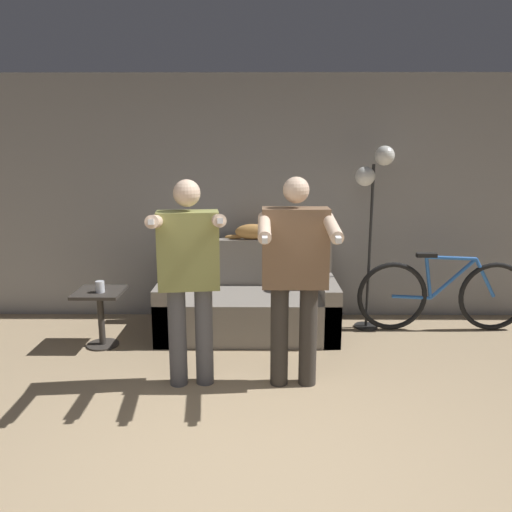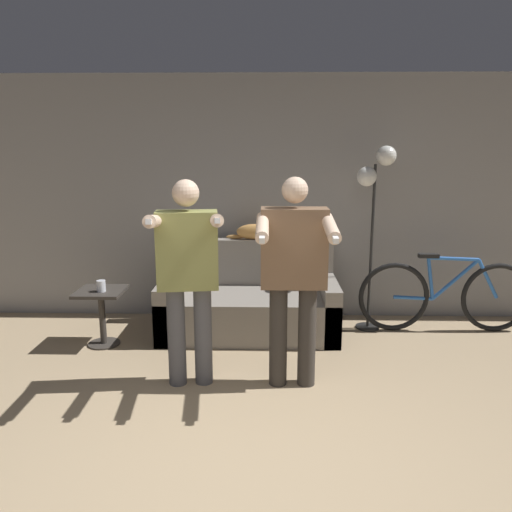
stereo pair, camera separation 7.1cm
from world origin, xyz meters
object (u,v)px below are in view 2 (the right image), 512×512
person_right (294,268)px  couch (249,305)px  bicycle (445,296)px  cup (101,286)px  floor_lamp (375,186)px  cat (256,231)px  side_table (102,306)px  person_left (188,269)px

person_right → couch: bearing=108.0°
couch → bicycle: size_ratio=1.00×
cup → bicycle: 3.39m
floor_lamp → bicycle: bearing=-4.5°
couch → cat: size_ratio=3.44×
side_table → person_right: bearing=-24.2°
couch → person_left: 1.42m
person_right → bicycle: 2.11m
person_left → person_right: size_ratio=0.99×
person_left → cat: 1.58m
couch → cat: cat is taller
couch → floor_lamp: size_ratio=0.94×
floor_lamp → side_table: size_ratio=3.45×
person_right → cup: bearing=156.7°
cup → person_left: bearing=-38.6°
side_table → bicycle: bearing=7.6°
person_left → person_right: 0.80m
floor_lamp → cup: (-2.60, -0.56, -0.89)m
couch → cup: couch is taller
couch → bicycle: 2.00m
side_table → cup: bearing=-61.6°
floor_lamp → bicycle: floor_lamp is taller
person_left → cat: bearing=65.2°
couch → side_table: bearing=-164.3°
person_left → cup: bearing=134.4°
floor_lamp → side_table: floor_lamp is taller
floor_lamp → person_right: bearing=-123.5°
couch → person_right: bearing=-71.9°
bicycle → person_left: bearing=-152.8°
couch → cat: bearing=79.1°
cat → side_table: (-1.44, -0.71, -0.60)m
side_table → person_left: bearing=-39.6°
side_table → cup: 0.22m
couch → side_table: size_ratio=3.24×
cat → side_table: size_ratio=0.94×
side_table → cup: (0.03, -0.05, 0.21)m
person_left → person_right: bearing=-7.0°
couch → floor_lamp: 1.74m
couch → cat: (0.06, 0.32, 0.71)m
side_table → floor_lamp: bearing=11.0°
couch → cup: bearing=-162.1°
cat → cup: 1.65m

